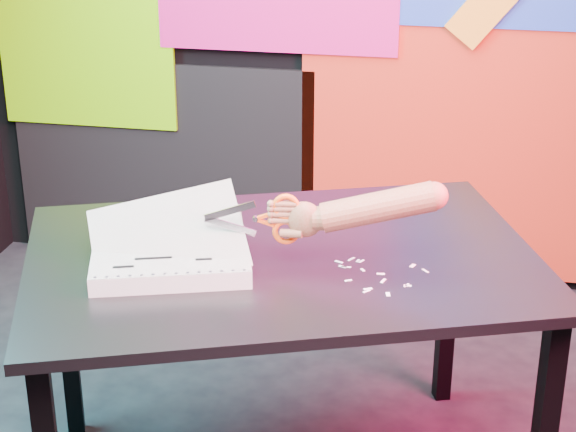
# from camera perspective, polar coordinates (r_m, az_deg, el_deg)

# --- Properties ---
(room) EXTENTS (3.01, 3.01, 2.71)m
(room) POSITION_cam_1_polar(r_m,az_deg,el_deg) (2.31, -1.94, 11.08)
(room) COLOR black
(room) RESTS_ON ground
(backdrop) EXTENTS (2.88, 0.05, 2.08)m
(backdrop) POSITION_cam_1_polar(r_m,az_deg,el_deg) (3.79, 4.04, 9.61)
(backdrop) COLOR red
(backdrop) RESTS_ON ground
(work_table) EXTENTS (1.55, 1.29, 0.75)m
(work_table) POSITION_cam_1_polar(r_m,az_deg,el_deg) (2.55, -0.36, -3.92)
(work_table) COLOR black
(work_table) RESTS_ON ground
(printout_stack) EXTENTS (0.47, 0.39, 0.21)m
(printout_stack) POSITION_cam_1_polar(r_m,az_deg,el_deg) (2.45, -6.98, -2.50)
(printout_stack) COLOR white
(printout_stack) RESTS_ON work_table
(scissors) EXTENTS (0.24, 0.05, 0.14)m
(scissors) POSITION_cam_1_polar(r_m,az_deg,el_deg) (2.41, -0.52, -0.19)
(scissors) COLOR #B0B1B7
(scissors) RESTS_ON printout_stack
(hand_forearm) EXTENTS (0.43, 0.12, 0.15)m
(hand_forearm) POSITION_cam_1_polar(r_m,az_deg,el_deg) (2.39, 4.62, 0.42)
(hand_forearm) COLOR #8F6A4C
(hand_forearm) RESTS_ON work_table
(paper_clippings) EXTENTS (0.24, 0.20, 0.00)m
(paper_clippings) POSITION_cam_1_polar(r_m,az_deg,el_deg) (2.42, 5.07, -3.45)
(paper_clippings) COLOR white
(paper_clippings) RESTS_ON work_table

